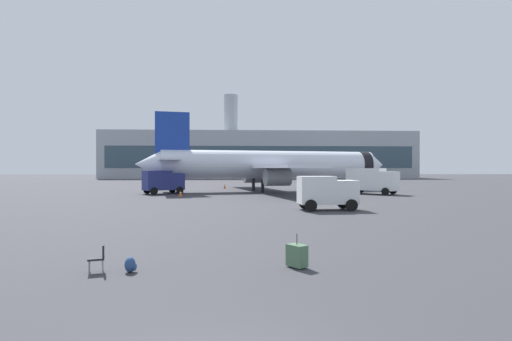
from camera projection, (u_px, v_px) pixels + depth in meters
The scene contains 11 objects.
airplane_at_gate at pixel (270, 165), 55.26m from camera, with size 35.54×32.29×10.50m.
airplane_taxiing at pixel (358, 172), 105.34m from camera, with size 18.46×20.28×6.02m.
service_truck at pixel (163, 181), 49.79m from camera, with size 5.23×4.43×2.90m.
fuel_truck at pixel (372, 180), 49.42m from camera, with size 6.07×5.79×3.20m.
cargo_van at pixel (327, 191), 30.57m from camera, with size 4.48×2.49×2.60m.
safety_cone_near at pixel (181, 193), 45.65m from camera, with size 0.44×0.44×0.67m.
safety_cone_mid at pixel (225, 186), 62.64m from camera, with size 0.44×0.44×0.75m.
rolling_suitcase at pixel (297, 255), 12.92m from camera, with size 0.70×0.75×1.10m.
traveller_backpack at pixel (131, 265), 12.31m from camera, with size 0.36×0.40×0.48m.
gate_chair at pixel (99, 256), 12.30m from camera, with size 0.60×0.60×0.86m.
terminal_building at pixel (259, 155), 128.07m from camera, with size 96.72×17.94×26.54m.
Camera 1 is at (0.30, -5.90, 3.22)m, focal length 28.08 mm.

